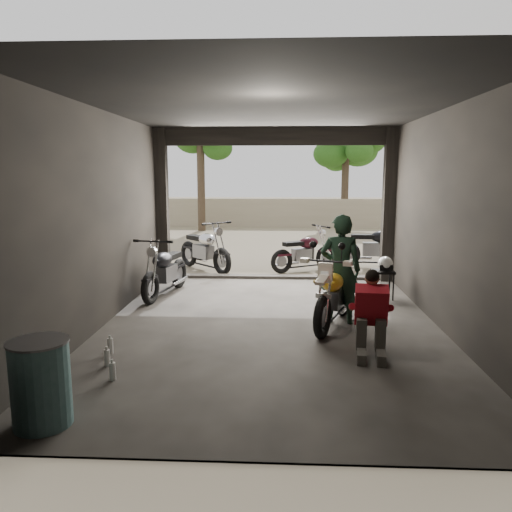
# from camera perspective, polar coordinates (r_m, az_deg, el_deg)

# --- Properties ---
(ground) EXTENTS (80.00, 80.00, 0.00)m
(ground) POSITION_cam_1_polar(r_m,az_deg,el_deg) (7.48, 1.64, -8.27)
(ground) COLOR #7A6D56
(ground) RESTS_ON ground
(garage) EXTENTS (7.00, 7.13, 3.20)m
(garage) POSITION_cam_1_polar(r_m,az_deg,el_deg) (7.74, 1.78, 2.03)
(garage) COLOR #2D2B28
(garage) RESTS_ON ground
(boundary_wall) EXTENTS (18.00, 0.30, 1.20)m
(boundary_wall) POSITION_cam_1_polar(r_m,az_deg,el_deg) (21.19, 2.48, 4.95)
(boundary_wall) COLOR gray
(boundary_wall) RESTS_ON ground
(tree_left) EXTENTS (2.20, 2.20, 5.60)m
(tree_left) POSITION_cam_1_polar(r_m,az_deg,el_deg) (19.95, -6.41, 14.35)
(tree_left) COLOR #382B1E
(tree_left) RESTS_ON ground
(tree_right) EXTENTS (2.20, 2.20, 5.00)m
(tree_right) POSITION_cam_1_polar(r_m,az_deg,el_deg) (21.33, 10.28, 12.79)
(tree_right) COLOR #382B1E
(tree_right) RESTS_ON ground
(main_bike) EXTENTS (1.22, 1.80, 1.11)m
(main_bike) POSITION_cam_1_polar(r_m,az_deg,el_deg) (7.53, 8.94, -3.89)
(main_bike) COLOR #EEDFC9
(main_bike) RESTS_ON ground
(left_bike) EXTENTS (0.97, 1.75, 1.12)m
(left_bike) POSITION_cam_1_polar(r_m,az_deg,el_deg) (9.42, -10.34, -1.19)
(left_bike) COLOR black
(left_bike) RESTS_ON ground
(outside_bike_a) EXTENTS (1.72, 1.78, 1.19)m
(outside_bike_a) POSITION_cam_1_polar(r_m,az_deg,el_deg) (11.73, -5.91, 1.17)
(outside_bike_a) COLOR black
(outside_bike_a) RESTS_ON ground
(outside_bike_b) EXTENTS (1.67, 1.36, 1.06)m
(outside_bike_b) POSITION_cam_1_polar(r_m,az_deg,el_deg) (11.68, 5.56, 0.82)
(outside_bike_b) COLOR #3F0F1B
(outside_bike_b) RESTS_ON ground
(outside_bike_c) EXTENTS (1.84, 0.91, 1.20)m
(outside_bike_c) POSITION_cam_1_polar(r_m,az_deg,el_deg) (12.37, 13.69, 1.42)
(outside_bike_c) COLOR black
(outside_bike_c) RESTS_ON ground
(rider) EXTENTS (0.67, 0.50, 1.68)m
(rider) POSITION_cam_1_polar(r_m,az_deg,el_deg) (7.62, 9.62, -1.55)
(rider) COLOR black
(rider) RESTS_ON ground
(mechanic) EXTENTS (0.62, 0.79, 1.05)m
(mechanic) POSITION_cam_1_polar(r_m,az_deg,el_deg) (6.35, 13.06, -6.81)
(mechanic) COLOR red
(mechanic) RESTS_ON ground
(stool) EXTENTS (0.39, 0.39, 0.54)m
(stool) POSITION_cam_1_polar(r_m,az_deg,el_deg) (9.33, 14.29, -2.05)
(stool) COLOR black
(stool) RESTS_ON ground
(helmet) EXTENTS (0.30, 0.31, 0.26)m
(helmet) POSITION_cam_1_polar(r_m,az_deg,el_deg) (9.29, 14.56, -0.83)
(helmet) COLOR silver
(helmet) RESTS_ON stool
(oil_drum) EXTENTS (0.67, 0.67, 0.81)m
(oil_drum) POSITION_cam_1_polar(r_m,az_deg,el_deg) (5.02, -23.36, -13.35)
(oil_drum) COLOR #3B6163
(oil_drum) RESTS_ON ground
(sign_post) EXTENTS (0.72, 0.08, 2.17)m
(sign_post) POSITION_cam_1_polar(r_m,az_deg,el_deg) (12.46, 15.77, 5.28)
(sign_post) COLOR black
(sign_post) RESTS_ON ground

